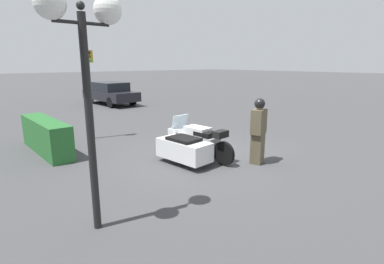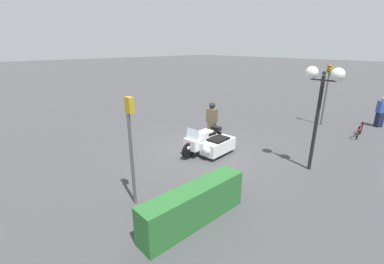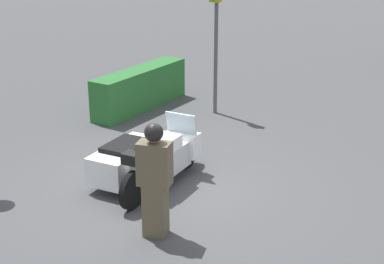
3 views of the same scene
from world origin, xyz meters
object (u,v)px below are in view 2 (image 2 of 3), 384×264
object	(u,v)px
traffic_light_far	(327,86)
police_motorcycle	(210,143)
officer_rider	(212,120)
traffic_light_near	(131,136)
twin_lamp_post	(322,86)
pedestrian_bystander	(381,112)
bicycle_parked	(360,130)
hedge_bush_curbside	(194,205)

from	to	relation	value
traffic_light_far	police_motorcycle	bearing A→B (deg)	-6.86
officer_rider	traffic_light_near	distance (m)	5.99
police_motorcycle	twin_lamp_post	distance (m)	4.54
police_motorcycle	pedestrian_bystander	xyz separation A→B (m)	(-9.55, 3.68, 0.37)
bicycle_parked	officer_rider	bearing A→B (deg)	-47.32
officer_rider	bicycle_parked	distance (m)	7.33
twin_lamp_post	traffic_light_far	size ratio (longest dim) A/B	1.10
traffic_light_near	traffic_light_far	bearing A→B (deg)	0.17
police_motorcycle	officer_rider	distance (m)	1.94
twin_lamp_post	officer_rider	bearing A→B (deg)	-86.68
officer_rider	traffic_light_far	xyz separation A→B (m)	(-6.22, 2.63, 1.25)
traffic_light_near	pedestrian_bystander	xyz separation A→B (m)	(-13.59, 2.72, -1.20)
hedge_bush_curbside	pedestrian_bystander	size ratio (longest dim) A/B	1.84
hedge_bush_curbside	pedestrian_bystander	distance (m)	13.01
bicycle_parked	pedestrian_bystander	bearing A→B (deg)	168.17
traffic_light_far	pedestrian_bystander	distance (m)	3.28
traffic_light_far	pedestrian_bystander	size ratio (longest dim) A/B	1.99
twin_lamp_post	traffic_light_far	distance (m)	6.33
twin_lamp_post	bicycle_parked	xyz separation A→B (m)	(-5.32, 0.10, -2.67)
traffic_light_near	bicycle_parked	bearing A→B (deg)	-10.56
traffic_light_far	pedestrian_bystander	xyz separation A→B (m)	(-1.92, 2.30, -1.34)
twin_lamp_post	police_motorcycle	bearing A→B (deg)	-63.55
officer_rider	bicycle_parked	size ratio (longest dim) A/B	1.07
twin_lamp_post	traffic_light_near	size ratio (longest dim) A/B	1.19
hedge_bush_curbside	traffic_light_near	world-z (taller)	traffic_light_near
traffic_light_near	bicycle_parked	xyz separation A→B (m)	(-11.04, 2.51, -1.71)
traffic_light_far	pedestrian_bystander	bearing A→B (deg)	133.28
traffic_light_far	bicycle_parked	xyz separation A→B (m)	(0.63, 2.09, -1.85)
police_motorcycle	traffic_light_far	xyz separation A→B (m)	(-7.63, 1.38, 1.71)
twin_lamp_post	pedestrian_bystander	xyz separation A→B (m)	(-7.87, 0.30, -2.16)
police_motorcycle	hedge_bush_curbside	xyz separation A→B (m)	(3.42, 2.70, 0.03)
hedge_bush_curbside	traffic_light_far	world-z (taller)	traffic_light_far
bicycle_parked	traffic_light_near	bearing A→B (deg)	-19.98
officer_rider	traffic_light_near	xyz separation A→B (m)	(5.46, 2.20, 1.10)
pedestrian_bystander	traffic_light_near	bearing A→B (deg)	110.74
police_motorcycle	officer_rider	xyz separation A→B (m)	(-1.41, -1.25, 0.46)
traffic_light_near	bicycle_parked	world-z (taller)	traffic_light_near
pedestrian_bystander	bicycle_parked	bearing A→B (deg)	117.40
pedestrian_bystander	bicycle_parked	size ratio (longest dim) A/B	1.01
officer_rider	traffic_light_near	bearing A→B (deg)	-175.22
pedestrian_bystander	bicycle_parked	distance (m)	2.61
police_motorcycle	hedge_bush_curbside	size ratio (longest dim) A/B	0.83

